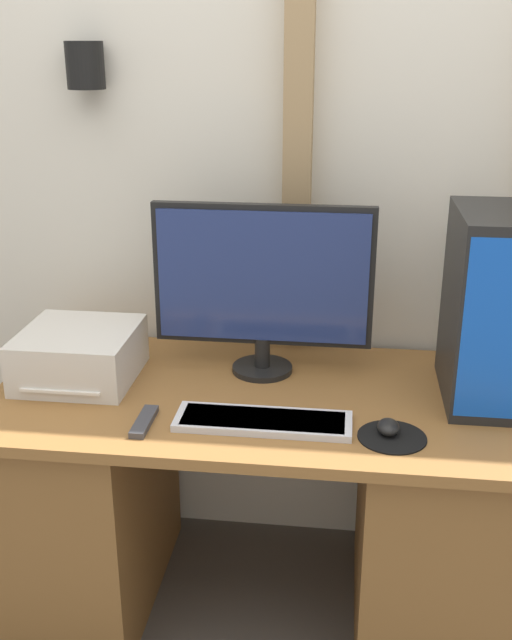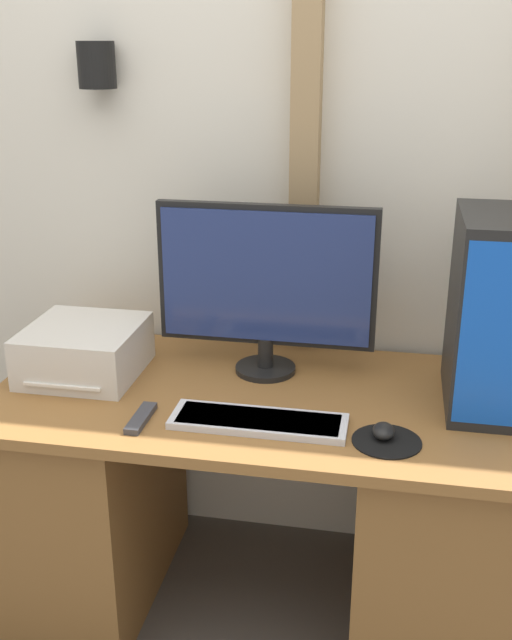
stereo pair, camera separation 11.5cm
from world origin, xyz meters
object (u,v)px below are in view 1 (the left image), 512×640
Objects in this scene: remote_control at (144,422)px; monitor at (263,282)px; keyboard at (263,421)px; printer at (79,355)px; mouse at (388,427)px; computer_tower at (483,307)px.

monitor is at bearing 54.74° from remote_control.
keyboard is 0.59m from printer.
printer is (-0.54, 0.21, 0.06)m from keyboard.
keyboard is 0.31m from mouse.
computer_tower is 1.10m from printer.
keyboard is at bearing -156.74° from computer_tower.
monitor is 1.90× the size of printer.
remote_control is (-0.25, -0.36, -0.26)m from monitor.
computer_tower reaches higher than remote_control.
remote_control is at bearing -44.60° from printer.
computer_tower reaches higher than monitor.
computer_tower is at bearing 45.95° from mouse.
computer_tower is 3.31× the size of remote_control.
computer_tower reaches higher than mouse.
keyboard is at bearing 7.02° from remote_control.
printer is at bearing 158.86° from keyboard.
monitor is 0.51m from remote_control.
keyboard is 0.30m from remote_control.
computer_tower reaches higher than keyboard.
monitor is 4.02× the size of remote_control.
printer reaches higher than mouse.
computer_tower is at bearing -8.70° from monitor.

